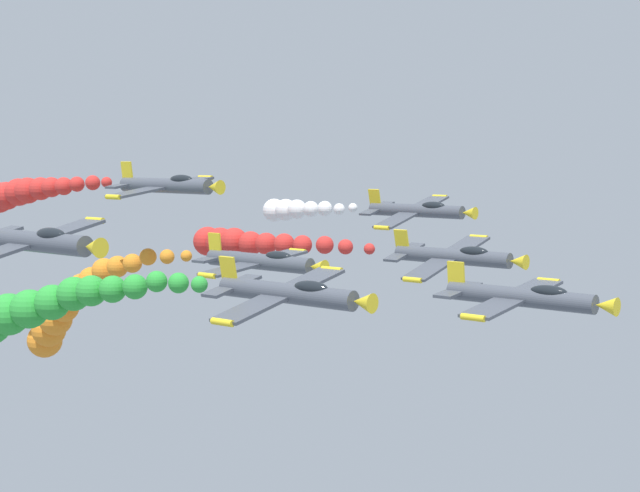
{
  "coord_description": "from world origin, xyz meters",
  "views": [
    {
      "loc": [
        49.4,
        39.33,
        106.84
      ],
      "look_at": [
        0.0,
        0.0,
        100.69
      ],
      "focal_mm": 54.45,
      "sensor_mm": 36.0,
      "label": 1
    }
  ],
  "objects_px": {
    "airplane_lead": "(522,297)",
    "airplane_right_inner": "(289,293)",
    "airplane_left_inner": "(454,256)",
    "airplane_trailing": "(34,241)",
    "airplane_left_outer": "(261,261)",
    "airplane_high_slot": "(167,185)",
    "airplane_right_outer": "(418,210)"
  },
  "relations": [
    {
      "from": "airplane_left_inner",
      "to": "airplane_trailing",
      "type": "relative_size",
      "value": 1.0
    },
    {
      "from": "airplane_left_inner",
      "to": "airplane_left_outer",
      "type": "distance_m",
      "value": 13.61
    },
    {
      "from": "airplane_right_outer",
      "to": "airplane_trailing",
      "type": "distance_m",
      "value": 38.4
    },
    {
      "from": "airplane_left_outer",
      "to": "airplane_right_outer",
      "type": "xyz_separation_m",
      "value": [
        -20.31,
        -0.51,
        2.5
      ]
    },
    {
      "from": "airplane_left_inner",
      "to": "airplane_trailing",
      "type": "bearing_deg",
      "value": -17.92
    },
    {
      "from": "airplane_left_outer",
      "to": "airplane_right_outer",
      "type": "height_order",
      "value": "airplane_right_outer"
    },
    {
      "from": "airplane_left_inner",
      "to": "airplane_right_outer",
      "type": "distance_m",
      "value": 14.33
    },
    {
      "from": "airplane_left_outer",
      "to": "airplane_right_outer",
      "type": "relative_size",
      "value": 1.0
    },
    {
      "from": "airplane_trailing",
      "to": "airplane_lead",
      "type": "bearing_deg",
      "value": 135.24
    },
    {
      "from": "airplane_lead",
      "to": "airplane_left_inner",
      "type": "height_order",
      "value": "airplane_left_inner"
    },
    {
      "from": "airplane_lead",
      "to": "airplane_right_inner",
      "type": "xyz_separation_m",
      "value": [
        10.45,
        -8.51,
        0.64
      ]
    },
    {
      "from": "airplane_right_inner",
      "to": "airplane_right_outer",
      "type": "bearing_deg",
      "value": -159.69
    },
    {
      "from": "airplane_right_outer",
      "to": "airplane_left_inner",
      "type": "bearing_deg",
      "value": 43.34
    },
    {
      "from": "airplane_trailing",
      "to": "airplane_high_slot",
      "type": "bearing_deg",
      "value": -152.28
    },
    {
      "from": "airplane_left_inner",
      "to": "airplane_right_inner",
      "type": "xyz_separation_m",
      "value": [
        19.49,
        1.32,
        -0.24
      ]
    },
    {
      "from": "airplane_trailing",
      "to": "airplane_left_outer",
      "type": "bearing_deg",
      "value": -179.69
    },
    {
      "from": "airplane_left_inner",
      "to": "airplane_high_slot",
      "type": "xyz_separation_m",
      "value": [
        9.77,
        -18.73,
        4.84
      ]
    },
    {
      "from": "airplane_left_inner",
      "to": "airplane_right_inner",
      "type": "distance_m",
      "value": 19.54
    },
    {
      "from": "airplane_high_slot",
      "to": "airplane_right_inner",
      "type": "bearing_deg",
      "value": 64.14
    },
    {
      "from": "airplane_trailing",
      "to": "airplane_right_outer",
      "type": "bearing_deg",
      "value": -179.1
    },
    {
      "from": "airplane_lead",
      "to": "airplane_high_slot",
      "type": "bearing_deg",
      "value": -88.54
    },
    {
      "from": "airplane_left_inner",
      "to": "airplane_high_slot",
      "type": "relative_size",
      "value": 1.0
    },
    {
      "from": "airplane_lead",
      "to": "airplane_right_outer",
      "type": "relative_size",
      "value": 1.0
    },
    {
      "from": "airplane_left_outer",
      "to": "airplane_trailing",
      "type": "bearing_deg",
      "value": 0.31
    },
    {
      "from": "airplane_lead",
      "to": "airplane_high_slot",
      "type": "distance_m",
      "value": 29.14
    },
    {
      "from": "airplane_left_outer",
      "to": "airplane_right_outer",
      "type": "bearing_deg",
      "value": -178.57
    },
    {
      "from": "airplane_left_inner",
      "to": "airplane_right_outer",
      "type": "relative_size",
      "value": 1.0
    },
    {
      "from": "airplane_lead",
      "to": "airplane_right_inner",
      "type": "relative_size",
      "value": 1.0
    },
    {
      "from": "airplane_left_inner",
      "to": "airplane_right_outer",
      "type": "bearing_deg",
      "value": -136.66
    },
    {
      "from": "airplane_lead",
      "to": "airplane_left_outer",
      "type": "xyz_separation_m",
      "value": [
        1.0,
        -19.02,
        0.77
      ]
    },
    {
      "from": "airplane_left_inner",
      "to": "airplane_lead",
      "type": "bearing_deg",
      "value": 47.4
    },
    {
      "from": "airplane_right_outer",
      "to": "airplane_high_slot",
      "type": "distance_m",
      "value": 22.13
    }
  ]
}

